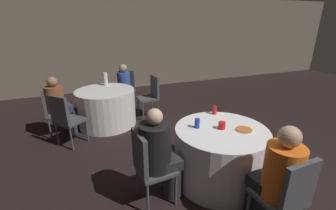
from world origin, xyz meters
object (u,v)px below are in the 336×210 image
pizza_plate_near (244,130)px  chair_far_northeast (126,86)px  chair_near_west (148,163)px  person_orange_shirt (274,178)px  soda_can_blue (197,123)px  person_blue_shirt (123,88)px  table_near (220,154)px  chair_far_southwest (65,117)px  chair_far_west (51,108)px  soda_can_red (214,110)px  person_black_shirt (161,155)px  person_floral_shirt (61,106)px  bottle_far (106,79)px  chair_far_east (151,93)px  chair_near_south (288,194)px  table_far (106,107)px

pizza_plate_near → chair_far_northeast: bearing=104.2°
chair_near_west → person_orange_shirt: (1.03, -0.76, 0.05)m
soda_can_blue → person_blue_shirt: bearing=98.4°
table_near → chair_far_southwest: bearing=138.9°
pizza_plate_near → person_blue_shirt: bearing=106.5°
chair_far_west → soda_can_blue: bearing=34.7°
chair_far_northeast → chair_near_west: bearing=118.2°
table_near → chair_far_west: bearing=134.5°
soda_can_red → person_black_shirt: bearing=-152.4°
table_near → chair_near_west: (-1.00, -0.08, 0.18)m
chair_far_southwest → person_orange_shirt: person_orange_shirt is taller
chair_far_southwest → person_floral_shirt: person_floral_shirt is taller
person_black_shirt → bottle_far: (-0.25, 2.76, 0.28)m
soda_can_blue → soda_can_red: bearing=34.7°
chair_far_northeast → person_blue_shirt: size_ratio=0.83×
pizza_plate_near → chair_far_east: bearing=99.2°
chair_far_southwest → person_black_shirt: 2.02m
pizza_plate_near → soda_can_blue: bearing=151.1°
chair_far_east → person_orange_shirt: (0.21, -3.25, 0.05)m
chair_far_southwest → person_orange_shirt: size_ratio=0.78×
chair_far_northeast → soda_can_blue: bearing=131.5°
pizza_plate_near → person_black_shirt: bearing=176.8°
chair_near_south → chair_far_west: 3.87m
chair_far_southwest → chair_far_east: size_ratio=1.00×
chair_far_northeast → person_black_shirt: person_black_shirt is taller
table_near → person_floral_shirt: 2.97m
person_floral_shirt → chair_far_northeast: bearing=115.6°
chair_far_east → chair_near_south: bearing=178.8°
chair_near_west → chair_far_east: same height
chair_far_east → soda_can_blue: chair_far_east is taller
chair_far_east → chair_far_northeast: same height
chair_near_south → pizza_plate_near: size_ratio=4.16×
person_floral_shirt → pizza_plate_near: bearing=35.4°
chair_far_northeast → person_orange_shirt: size_ratio=0.78×
chair_far_west → person_blue_shirt: (1.46, 0.80, -0.00)m
table_far → chair_far_northeast: 1.01m
chair_near_south → chair_far_west: bearing=122.2°
table_near → chair_far_southwest: chair_far_southwest is taller
table_near → bottle_far: bearing=112.1°
chair_far_east → person_orange_shirt: size_ratio=0.78×
chair_far_northeast → person_blue_shirt: (-0.10, -0.14, -0.00)m
chair_near_west → chair_far_east: (0.83, 2.49, 0.00)m
chair_near_south → table_far: bearing=107.6°
soda_can_blue → chair_near_west: bearing=-162.3°
chair_near_south → soda_can_blue: (-0.31, 1.15, 0.25)m
table_far → bottle_far: 0.63m
chair_far_west → person_floral_shirt: 0.17m
soda_can_red → chair_far_east: bearing=100.4°
table_far → chair_near_west: bearing=-86.1°
chair_far_southwest → chair_far_west: 0.59m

